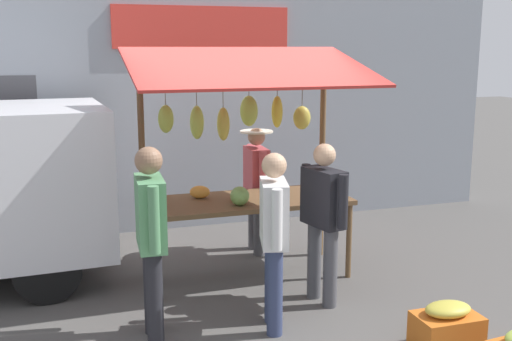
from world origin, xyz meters
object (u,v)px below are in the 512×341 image
at_px(market_stall, 245,138).
at_px(shopper_with_ponytail, 323,213).
at_px(shopper_in_striped_shirt, 151,230).
at_px(vendor_with_sunhat, 256,181).
at_px(shopper_in_grey_tee, 274,230).
at_px(produce_crate_side, 447,327).

bearing_deg(market_stall, shopper_with_ponytail, 117.81).
height_order(market_stall, shopper_in_striped_shirt, market_stall).
bearing_deg(shopper_in_striped_shirt, vendor_with_sunhat, -35.59).
distance_m(market_stall, shopper_with_ponytail, 1.24).
height_order(shopper_in_grey_tee, produce_crate_side, shopper_in_grey_tee).
xyz_separation_m(market_stall, produce_crate_side, (-1.10, 2.16, -1.36)).
relative_size(shopper_in_striped_shirt, produce_crate_side, 3.10).
height_order(vendor_with_sunhat, produce_crate_side, vendor_with_sunhat).
bearing_deg(shopper_in_striped_shirt, shopper_in_grey_tee, -92.69).
relative_size(market_stall, vendor_with_sunhat, 1.62).
relative_size(shopper_in_grey_tee, shopper_in_striped_shirt, 0.95).
xyz_separation_m(vendor_with_sunhat, produce_crate_side, (-0.73, 2.87, -0.72)).
bearing_deg(shopper_in_grey_tee, market_stall, 8.39).
relative_size(vendor_with_sunhat, shopper_with_ponytail, 0.97).
bearing_deg(shopper_with_ponytail, shopper_in_grey_tee, 109.00).
bearing_deg(vendor_with_sunhat, market_stall, -24.11).
relative_size(shopper_with_ponytail, shopper_in_striped_shirt, 0.94).
height_order(shopper_with_ponytail, shopper_in_striped_shirt, shopper_in_striped_shirt).
bearing_deg(shopper_in_grey_tee, shopper_with_ponytail, -43.47).
relative_size(market_stall, shopper_in_grey_tee, 1.56).
bearing_deg(vendor_with_sunhat, produce_crate_side, 17.70).
distance_m(vendor_with_sunhat, shopper_with_ponytail, 1.66).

